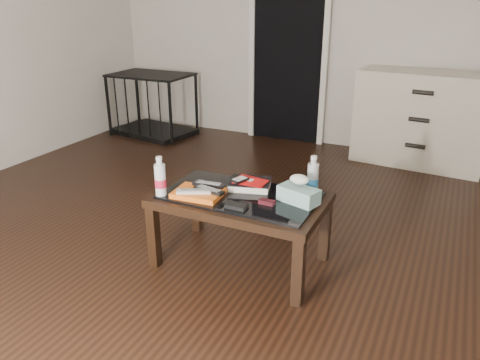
{
  "coord_description": "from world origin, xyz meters",
  "views": [
    {
      "loc": [
        1.36,
        -2.49,
        1.57
      ],
      "look_at": [
        0.27,
        -0.18,
        0.55
      ],
      "focal_mm": 35.0,
      "sensor_mm": 36.0,
      "label": 1
    }
  ],
  "objects_px": {
    "water_bottle_left": "(160,176)",
    "coffee_table": "(241,204)",
    "tissue_box": "(299,195)",
    "textbook": "(250,184)",
    "water_bottle_right": "(313,175)",
    "dresser": "(421,119)",
    "pet_crate": "(154,115)"
  },
  "relations": [
    {
      "from": "tissue_box",
      "to": "coffee_table",
      "type": "bearing_deg",
      "value": -155.81
    },
    {
      "from": "textbook",
      "to": "water_bottle_right",
      "type": "bearing_deg",
      "value": -5.13
    },
    {
      "from": "textbook",
      "to": "water_bottle_right",
      "type": "relative_size",
      "value": 1.05
    },
    {
      "from": "textbook",
      "to": "water_bottle_right",
      "type": "height_order",
      "value": "water_bottle_right"
    },
    {
      "from": "water_bottle_left",
      "to": "tissue_box",
      "type": "distance_m",
      "value": 0.81
    },
    {
      "from": "textbook",
      "to": "tissue_box",
      "type": "relative_size",
      "value": 1.09
    },
    {
      "from": "water_bottle_left",
      "to": "water_bottle_right",
      "type": "distance_m",
      "value": 0.89
    },
    {
      "from": "coffee_table",
      "to": "textbook",
      "type": "height_order",
      "value": "textbook"
    },
    {
      "from": "pet_crate",
      "to": "coffee_table",
      "type": "bearing_deg",
      "value": -35.19
    },
    {
      "from": "water_bottle_left",
      "to": "coffee_table",
      "type": "bearing_deg",
      "value": 25.6
    },
    {
      "from": "coffee_table",
      "to": "water_bottle_right",
      "type": "distance_m",
      "value": 0.46
    },
    {
      "from": "coffee_table",
      "to": "dresser",
      "type": "relative_size",
      "value": 0.81
    },
    {
      "from": "coffee_table",
      "to": "dresser",
      "type": "bearing_deg",
      "value": 72.04
    },
    {
      "from": "dresser",
      "to": "tissue_box",
      "type": "xyz_separation_m",
      "value": [
        -0.44,
        -2.38,
        0.06
      ]
    },
    {
      "from": "water_bottle_left",
      "to": "tissue_box",
      "type": "relative_size",
      "value": 1.03
    },
    {
      "from": "pet_crate",
      "to": "dresser",
      "type": "bearing_deg",
      "value": 14.4
    },
    {
      "from": "dresser",
      "to": "tissue_box",
      "type": "relative_size",
      "value": 5.38
    },
    {
      "from": "dresser",
      "to": "water_bottle_right",
      "type": "bearing_deg",
      "value": -95.4
    },
    {
      "from": "water_bottle_right",
      "to": "tissue_box",
      "type": "xyz_separation_m",
      "value": [
        -0.03,
        -0.15,
        -0.07
      ]
    },
    {
      "from": "pet_crate",
      "to": "textbook",
      "type": "bearing_deg",
      "value": -33.49
    },
    {
      "from": "coffee_table",
      "to": "textbook",
      "type": "xyz_separation_m",
      "value": [
        0.01,
        0.12,
        0.09
      ]
    },
    {
      "from": "dresser",
      "to": "tissue_box",
      "type": "bearing_deg",
      "value": -95.58
    },
    {
      "from": "dresser",
      "to": "water_bottle_left",
      "type": "distance_m",
      "value": 2.89
    },
    {
      "from": "water_bottle_right",
      "to": "tissue_box",
      "type": "relative_size",
      "value": 1.03
    },
    {
      "from": "coffee_table",
      "to": "textbook",
      "type": "bearing_deg",
      "value": 86.8
    },
    {
      "from": "water_bottle_left",
      "to": "tissue_box",
      "type": "bearing_deg",
      "value": 17.66
    },
    {
      "from": "coffee_table",
      "to": "pet_crate",
      "type": "distance_m",
      "value": 3.09
    },
    {
      "from": "dresser",
      "to": "water_bottle_left",
      "type": "height_order",
      "value": "dresser"
    },
    {
      "from": "coffee_table",
      "to": "pet_crate",
      "type": "bearing_deg",
      "value": 134.84
    },
    {
      "from": "water_bottle_left",
      "to": "textbook",
      "type": "bearing_deg",
      "value": 36.9
    },
    {
      "from": "dresser",
      "to": "textbook",
      "type": "height_order",
      "value": "dresser"
    },
    {
      "from": "dresser",
      "to": "coffee_table",
      "type": "bearing_deg",
      "value": -103.09
    }
  ]
}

